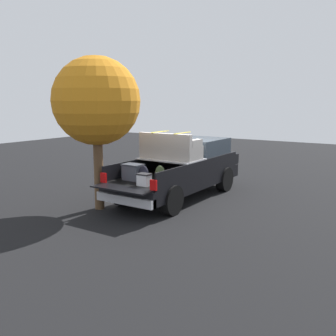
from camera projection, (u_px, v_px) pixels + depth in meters
ground_plane at (178, 198)px, 12.71m from camera, size 40.00×40.00×0.00m
pickup_truck at (184, 167)px, 12.85m from camera, size 6.05×2.06×2.23m
tree_background at (96, 102)px, 10.88m from camera, size 2.55×2.55×4.47m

